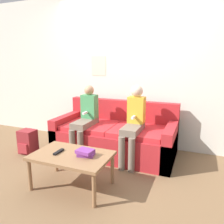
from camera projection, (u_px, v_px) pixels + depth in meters
ground_plane at (101, 167)px, 3.06m from camera, size 10.00×10.00×0.00m
wall_back at (127, 71)px, 3.75m from camera, size 8.00×0.06×2.60m
couch at (115, 137)px, 3.50m from camera, size 1.87×0.88×0.82m
coffee_table at (72, 158)px, 2.51m from camera, size 0.90×0.57×0.41m
person_left at (86, 118)px, 3.39m from camera, size 0.24×0.59×1.09m
person_right at (134, 121)px, 3.11m from camera, size 0.24×0.59×1.12m
tv_remote at (59, 152)px, 2.54m from camera, size 0.04×0.17×0.02m
book_stack at (86, 153)px, 2.45m from camera, size 0.21×0.18×0.08m
backpack at (28, 142)px, 3.52m from camera, size 0.25×0.24×0.38m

